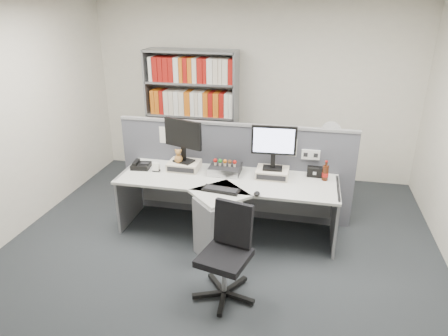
% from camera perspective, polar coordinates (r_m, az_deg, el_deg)
% --- Properties ---
extents(ground, '(5.50, 5.50, 0.00)m').
position_cam_1_polar(ground, '(4.49, -1.82, -14.11)').
color(ground, '#31363A').
rests_on(ground, ground).
extents(room_shell, '(5.04, 5.54, 2.72)m').
position_cam_1_polar(room_shell, '(3.70, -2.17, 8.69)').
color(room_shell, white).
rests_on(room_shell, ground).
extents(partition, '(3.00, 0.08, 1.27)m').
position_cam_1_polar(partition, '(5.23, 1.45, -0.28)').
color(partition, '#555660').
rests_on(partition, ground).
extents(desk, '(2.60, 1.20, 0.72)m').
position_cam_1_polar(desk, '(4.73, -0.14, -5.44)').
color(desk, silver).
rests_on(desk, ground).
extents(monitor_riser_left, '(0.38, 0.31, 0.10)m').
position_cam_1_polar(monitor_riser_left, '(5.07, -5.64, 0.36)').
color(monitor_riser_left, beige).
rests_on(monitor_riser_left, desk).
extents(monitor_riser_right, '(0.38, 0.31, 0.10)m').
position_cam_1_polar(monitor_riser_right, '(4.87, 6.81, -0.68)').
color(monitor_riser_right, beige).
rests_on(monitor_riser_right, desk).
extents(monitor_left, '(0.51, 0.24, 0.54)m').
position_cam_1_polar(monitor_left, '(4.95, -5.79, 4.34)').
color(monitor_left, black).
rests_on(monitor_left, monitor_riser_left).
extents(monitor_right, '(0.52, 0.18, 0.53)m').
position_cam_1_polar(monitor_right, '(4.74, 7.01, 3.40)').
color(monitor_right, black).
rests_on(monitor_right, monitor_riser_right).
extents(desktop_pc, '(0.37, 0.33, 0.10)m').
position_cam_1_polar(desktop_pc, '(4.94, 0.17, -0.16)').
color(desktop_pc, black).
rests_on(desktop_pc, desk).
extents(figurines, '(0.29, 0.05, 0.09)m').
position_cam_1_polar(figurines, '(4.89, 0.13, 0.85)').
color(figurines, beige).
rests_on(figurines, desktop_pc).
extents(keyboard, '(0.43, 0.21, 0.03)m').
position_cam_1_polar(keyboard, '(4.49, -0.41, -3.09)').
color(keyboard, black).
rests_on(keyboard, desk).
extents(mouse, '(0.07, 0.11, 0.04)m').
position_cam_1_polar(mouse, '(4.40, 4.65, -3.63)').
color(mouse, black).
rests_on(mouse, desk).
extents(desk_phone, '(0.24, 0.22, 0.10)m').
position_cam_1_polar(desk_phone, '(5.19, -11.64, 0.36)').
color(desk_phone, black).
rests_on(desk_phone, desk).
extents(desk_calendar, '(0.09, 0.07, 0.11)m').
position_cam_1_polar(desk_calendar, '(5.06, -9.52, 0.04)').
color(desk_calendar, black).
rests_on(desk_calendar, desk).
extents(plush_toy, '(0.10, 0.10, 0.18)m').
position_cam_1_polar(plush_toy, '(5.00, -6.43, 1.56)').
color(plush_toy, '#AD7839').
rests_on(plush_toy, monitor_riser_left).
extents(speaker, '(0.18, 0.10, 0.12)m').
position_cam_1_polar(speaker, '(4.96, 12.63, -0.52)').
color(speaker, black).
rests_on(speaker, desk).
extents(cola_bottle, '(0.07, 0.07, 0.24)m').
position_cam_1_polar(cola_bottle, '(4.87, 14.07, -0.68)').
color(cola_bottle, '#3F190A').
rests_on(cola_bottle, desk).
extents(shelving_unit, '(1.41, 0.40, 2.00)m').
position_cam_1_polar(shelving_unit, '(6.42, -4.47, 7.15)').
color(shelving_unit, gray).
rests_on(shelving_unit, ground).
extents(filing_cabinet, '(0.45, 0.61, 0.70)m').
position_cam_1_polar(filing_cabinet, '(5.96, 14.17, -1.14)').
color(filing_cabinet, gray).
rests_on(filing_cabinet, ground).
extents(desk_fan, '(0.27, 0.16, 0.46)m').
position_cam_1_polar(desk_fan, '(5.74, 14.78, 4.69)').
color(desk_fan, white).
rests_on(desk_fan, filing_cabinet).
extents(office_chair, '(0.61, 0.60, 0.92)m').
position_cam_1_polar(office_chair, '(3.91, 0.50, -11.44)').
color(office_chair, silver).
rests_on(office_chair, ground).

